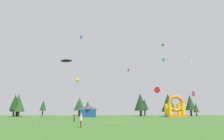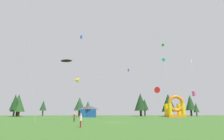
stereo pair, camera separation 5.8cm
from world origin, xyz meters
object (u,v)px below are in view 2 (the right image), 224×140
kite_pink_box (194,94)px  inflatable_yellow_castle (175,109)px  kite_yellow_delta (76,80)px  person_far_side (81,119)px  kite_black_parafoil (66,61)px  kite_red_delta (156,90)px  kite_teal_diamond (163,61)px  kite_purple_box (128,70)px  person_left_edge (74,117)px  festival_tent (88,111)px  kite_green_parafoil (163,45)px  kite_blue_box (81,37)px  kite_white_diamond (192,63)px

kite_pink_box → inflatable_yellow_castle: bearing=77.7°
kite_yellow_delta → person_far_side: 20.01m
kite_black_parafoil → kite_red_delta: kite_black_parafoil is taller
kite_teal_diamond → kite_pink_box: size_ratio=3.03×
kite_purple_box → person_left_edge: size_ratio=11.48×
kite_purple_box → festival_tent: (-15.53, -5.10, -16.43)m
kite_purple_box → person_far_side: kite_purple_box is taller
kite_green_parafoil → festival_tent: bearing=169.9°
kite_pink_box → kite_yellow_delta: size_ratio=0.66×
kite_purple_box → kite_red_delta: 24.08m
kite_teal_diamond → inflatable_yellow_castle: (5.40, 6.04, -16.35)m
kite_blue_box → person_left_edge: bearing=-85.5°
kite_purple_box → kite_yellow_delta: size_ratio=1.90×
kite_teal_diamond → kite_green_parafoil: size_ratio=0.76×
festival_tent → kite_teal_diamond: bearing=-14.8°
inflatable_yellow_castle → kite_purple_box: bearing=159.5°
kite_purple_box → kite_blue_box: 23.77m
person_left_edge → person_far_side: size_ratio=0.94×
kite_teal_diamond → kite_purple_box: bearing=131.3°
kite_purple_box → kite_pink_box: size_ratio=2.88×
kite_yellow_delta → person_far_side: (3.27, -17.91, -8.29)m
kite_red_delta → person_far_side: bearing=-126.0°
kite_yellow_delta → kite_blue_box: bearing=94.1°
kite_pink_box → kite_blue_box: kite_blue_box is taller
inflatable_yellow_castle → festival_tent: inflatable_yellow_castle is taller
kite_green_parafoil → person_far_side: 50.78m
kite_red_delta → festival_tent: 26.34m
person_left_edge → kite_pink_box: bearing=124.9°
person_left_edge → inflatable_yellow_castle: 41.88m
kite_black_parafoil → kite_pink_box: bearing=0.5°
kite_red_delta → kite_blue_box: size_ratio=0.33×
kite_green_parafoil → person_left_edge: size_ratio=15.92×
kite_teal_diamond → inflatable_yellow_castle: size_ratio=2.57×
kite_purple_box → person_left_edge: kite_purple_box is taller
kite_teal_diamond → kite_black_parafoil: bearing=-148.5°
person_left_edge → person_far_side: bearing=41.7°
kite_green_parafoil → kite_white_diamond: kite_green_parafoil is taller
kite_white_diamond → kite_blue_box: size_ratio=0.51×
kite_red_delta → kite_yellow_delta: (-21.44, -7.12, 1.31)m
kite_black_parafoil → person_far_side: kite_black_parafoil is taller
festival_tent → inflatable_yellow_castle: bearing=-1.5°
festival_tent → kite_yellow_delta: bearing=-93.7°
kite_green_parafoil → person_far_side: bearing=-124.7°
kite_white_diamond → kite_blue_box: bearing=147.6°
kite_pink_box → person_far_side: (-24.42, -16.25, -5.02)m
kite_pink_box → festival_tent: size_ratio=1.22×
kite_black_parafoil → kite_yellow_delta: (2.25, 1.91, -4.16)m
kite_black_parafoil → kite_teal_diamond: bearing=31.5°
kite_green_parafoil → person_left_edge: (-28.07, -22.34, -24.94)m
kite_pink_box → inflatable_yellow_castle: 24.84m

